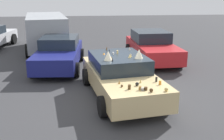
{
  "coord_description": "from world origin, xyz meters",
  "views": [
    {
      "loc": [
        -8.29,
        1.23,
        3.36
      ],
      "look_at": [
        0.0,
        0.3,
        0.9
      ],
      "focal_mm": 43.15,
      "sensor_mm": 36.0,
      "label": 1
    }
  ],
  "objects_px": {
    "art_car_decorated": "(120,76)",
    "parked_sedan_row_back_center": "(152,47)",
    "parked_van_behind_right": "(46,31)",
    "parked_sedan_far_left": "(59,53)"
  },
  "relations": [
    {
      "from": "art_car_decorated",
      "to": "parked_sedan_row_back_center",
      "type": "height_order",
      "value": "art_car_decorated"
    },
    {
      "from": "art_car_decorated",
      "to": "parked_sedan_row_back_center",
      "type": "xyz_separation_m",
      "value": [
        4.41,
        -2.19,
        0.04
      ]
    },
    {
      "from": "parked_van_behind_right",
      "to": "parked_sedan_row_back_center",
      "type": "xyz_separation_m",
      "value": [
        -3.02,
        -5.46,
        -0.43
      ]
    },
    {
      "from": "art_car_decorated",
      "to": "parked_sedan_row_back_center",
      "type": "distance_m",
      "value": 4.92
    },
    {
      "from": "parked_sedan_far_left",
      "to": "parked_sedan_row_back_center",
      "type": "bearing_deg",
      "value": 104.63
    },
    {
      "from": "art_car_decorated",
      "to": "parked_sedan_row_back_center",
      "type": "bearing_deg",
      "value": 145.18
    },
    {
      "from": "art_car_decorated",
      "to": "parked_sedan_row_back_center",
      "type": "relative_size",
      "value": 1.05
    },
    {
      "from": "art_car_decorated",
      "to": "parked_van_behind_right",
      "type": "distance_m",
      "value": 8.13
    },
    {
      "from": "art_car_decorated",
      "to": "parked_van_behind_right",
      "type": "bearing_deg",
      "value": -164.65
    },
    {
      "from": "parked_van_behind_right",
      "to": "parked_sedan_far_left",
      "type": "xyz_separation_m",
      "value": [
        -3.83,
        -1.0,
        -0.46
      ]
    }
  ]
}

